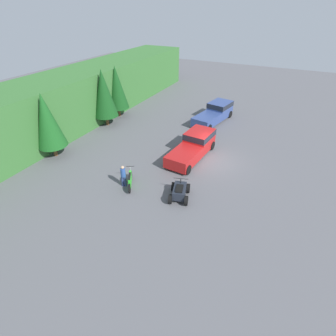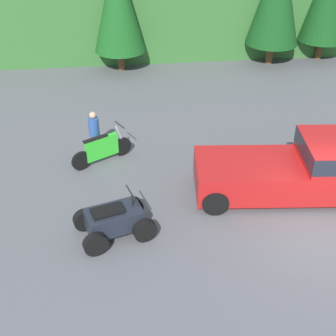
{
  "view_description": "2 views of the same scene",
  "coord_description": "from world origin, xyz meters",
  "px_view_note": "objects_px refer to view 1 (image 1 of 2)",
  "views": [
    {
      "loc": [
        -18.54,
        -4.95,
        11.36
      ],
      "look_at": [
        -4.04,
        2.17,
        0.95
      ],
      "focal_mm": 28.0,
      "sensor_mm": 36.0,
      "label": 1
    },
    {
      "loc": [
        -5.32,
        -9.26,
        8.61
      ],
      "look_at": [
        -4.04,
        2.17,
        0.95
      ],
      "focal_mm": 50.0,
      "sensor_mm": 36.0,
      "label": 2
    }
  ],
  "objects_px": {
    "dirt_bike": "(130,180)",
    "quad_atv": "(180,192)",
    "pickup_truck_second": "(215,112)",
    "rider_person": "(123,175)",
    "pickup_truck_red": "(194,145)"
  },
  "relations": [
    {
      "from": "pickup_truck_red",
      "to": "pickup_truck_second",
      "type": "height_order",
      "value": "same"
    },
    {
      "from": "dirt_bike",
      "to": "quad_atv",
      "type": "height_order",
      "value": "dirt_bike"
    },
    {
      "from": "quad_atv",
      "to": "pickup_truck_red",
      "type": "bearing_deg",
      "value": -4.57
    },
    {
      "from": "pickup_truck_second",
      "to": "dirt_bike",
      "type": "bearing_deg",
      "value": -175.83
    },
    {
      "from": "dirt_bike",
      "to": "quad_atv",
      "type": "relative_size",
      "value": 0.87
    },
    {
      "from": "pickup_truck_red",
      "to": "rider_person",
      "type": "distance_m",
      "value": 7.0
    },
    {
      "from": "quad_atv",
      "to": "pickup_truck_second",
      "type": "bearing_deg",
      "value": -8.72
    },
    {
      "from": "pickup_truck_red",
      "to": "dirt_bike",
      "type": "height_order",
      "value": "pickup_truck_red"
    },
    {
      "from": "pickup_truck_second",
      "to": "rider_person",
      "type": "xyz_separation_m",
      "value": [
        -14.63,
        2.12,
        -0.05
      ]
    },
    {
      "from": "rider_person",
      "to": "quad_atv",
      "type": "bearing_deg",
      "value": -107.69
    },
    {
      "from": "pickup_truck_red",
      "to": "rider_person",
      "type": "relative_size",
      "value": 3.43
    },
    {
      "from": "pickup_truck_second",
      "to": "quad_atv",
      "type": "distance_m",
      "value": 14.22
    },
    {
      "from": "pickup_truck_second",
      "to": "quad_atv",
      "type": "bearing_deg",
      "value": -160.95
    },
    {
      "from": "quad_atv",
      "to": "rider_person",
      "type": "bearing_deg",
      "value": 81.09
    },
    {
      "from": "pickup_truck_second",
      "to": "rider_person",
      "type": "relative_size",
      "value": 3.57
    }
  ]
}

